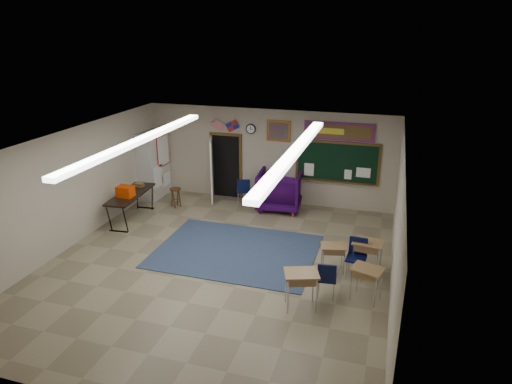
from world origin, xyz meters
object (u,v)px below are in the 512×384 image
(student_desk_front_left, at_px, (333,257))
(wooden_stool, at_px, (176,197))
(wingback_armchair, at_px, (280,190))
(student_desk_front_right, at_px, (367,255))
(folding_table, at_px, (132,205))

(student_desk_front_left, height_order, wooden_stool, student_desk_front_left)
(student_desk_front_left, distance_m, wooden_stool, 5.91)
(wingback_armchair, height_order, student_desk_front_right, wingback_armchair)
(student_desk_front_right, bearing_deg, folding_table, 178.30)
(wingback_armchair, relative_size, student_desk_front_left, 1.97)
(wingback_armchair, xyz_separation_m, student_desk_front_right, (2.89, -3.27, -0.16))
(wooden_stool, bearing_deg, student_desk_front_left, -26.33)
(wingback_armchair, distance_m, student_desk_front_left, 4.06)
(wingback_armchair, height_order, student_desk_front_left, wingback_armchair)
(wingback_armchair, height_order, wooden_stool, wingback_armchair)
(student_desk_front_left, xyz_separation_m, wooden_stool, (-5.30, 2.62, -0.06))
(wingback_armchair, bearing_deg, folding_table, 23.29)
(student_desk_front_left, distance_m, folding_table, 6.22)
(student_desk_front_right, relative_size, folding_table, 0.39)
(student_desk_front_right, relative_size, wooden_stool, 1.31)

